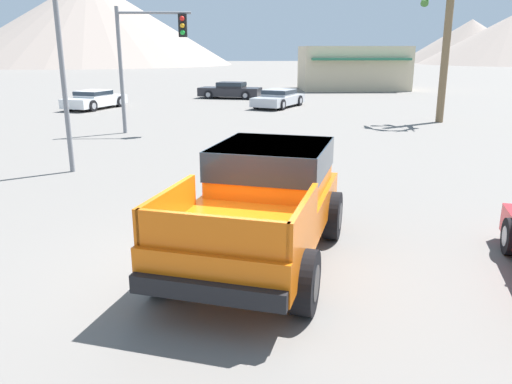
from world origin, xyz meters
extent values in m
plane|color=slate|center=(0.00, 0.00, 0.00)|extent=(320.00, 320.00, 0.00)
cube|color=orange|center=(0.37, 0.04, 0.79)|extent=(3.37, 5.08, 0.56)
cube|color=orange|center=(0.65, 0.93, 1.46)|extent=(2.42, 2.54, 0.79)
cube|color=#1E2833|center=(0.65, 0.93, 1.60)|extent=(2.47, 2.59, 0.50)
cube|color=orange|center=(-0.97, -0.91, 1.31)|extent=(0.65, 1.81, 0.48)
cube|color=orange|center=(0.90, -1.51, 1.31)|extent=(0.65, 1.81, 0.48)
cube|color=orange|center=(-0.31, -2.06, 1.31)|extent=(1.89, 0.67, 0.48)
cube|color=black|center=(1.09, 2.32, 0.63)|extent=(1.96, 0.76, 0.24)
cube|color=black|center=(-0.36, -2.24, 0.63)|extent=(1.96, 0.76, 0.24)
cylinder|color=black|center=(-0.19, 1.74, 0.45)|extent=(0.55, 0.95, 0.90)
cylinder|color=#232326|center=(-0.19, 1.74, 0.45)|extent=(0.44, 0.57, 0.50)
cylinder|color=black|center=(1.81, 1.10, 0.45)|extent=(0.55, 0.95, 0.90)
cylinder|color=#232326|center=(1.81, 1.10, 0.45)|extent=(0.44, 0.57, 0.50)
cylinder|color=black|center=(-1.08, -1.02, 0.45)|extent=(0.55, 0.95, 0.90)
cylinder|color=#232326|center=(-1.08, -1.02, 0.45)|extent=(0.44, 0.57, 0.50)
cylinder|color=black|center=(0.93, -1.66, 0.45)|extent=(0.55, 0.95, 0.90)
cylinder|color=#232326|center=(0.93, -1.66, 0.45)|extent=(0.44, 0.57, 0.50)
cylinder|color=black|center=(4.78, 0.21, 0.33)|extent=(0.40, 0.69, 0.65)
cylinder|color=#9E9EA3|center=(4.78, 0.21, 0.33)|extent=(0.33, 0.41, 0.36)
cube|color=#B7BABF|center=(2.66, 23.66, 0.44)|extent=(3.71, 4.78, 0.52)
cube|color=#B7BABF|center=(2.71, 23.76, 0.90)|extent=(2.28, 2.40, 0.40)
cube|color=#1E2833|center=(2.71, 23.76, 0.95)|extent=(2.33, 2.45, 0.24)
cylinder|color=black|center=(2.75, 22.04, 0.33)|extent=(0.51, 0.68, 0.65)
cylinder|color=#9E9EA3|center=(2.75, 22.04, 0.33)|extent=(0.38, 0.43, 0.36)
cylinder|color=black|center=(1.24, 22.86, 0.33)|extent=(0.51, 0.68, 0.65)
cylinder|color=#9E9EA3|center=(1.24, 22.86, 0.33)|extent=(0.38, 0.43, 0.36)
cylinder|color=black|center=(4.08, 24.47, 0.33)|extent=(0.51, 0.68, 0.65)
cylinder|color=#9E9EA3|center=(4.08, 24.47, 0.33)|extent=(0.38, 0.43, 0.36)
cylinder|color=black|center=(2.57, 25.29, 0.33)|extent=(0.51, 0.68, 0.65)
cylinder|color=#9E9EA3|center=(2.57, 25.29, 0.33)|extent=(0.38, 0.43, 0.36)
cube|color=#232328|center=(-0.42, 29.78, 0.48)|extent=(4.81, 2.89, 0.61)
cube|color=#232328|center=(-0.32, 29.75, 0.98)|extent=(2.23, 1.99, 0.40)
cube|color=#1E2833|center=(-0.32, 29.75, 1.03)|extent=(2.28, 2.04, 0.24)
cylinder|color=black|center=(-1.99, 29.34, 0.31)|extent=(0.65, 0.38, 0.61)
cylinder|color=#9E9EA3|center=(-1.99, 29.34, 0.31)|extent=(0.39, 0.31, 0.34)
cylinder|color=black|center=(-1.55, 30.97, 0.31)|extent=(0.65, 0.38, 0.61)
cylinder|color=#9E9EA3|center=(-1.55, 30.97, 0.31)|extent=(0.39, 0.31, 0.34)
cylinder|color=black|center=(0.70, 28.60, 0.31)|extent=(0.65, 0.38, 0.61)
cylinder|color=#9E9EA3|center=(0.70, 28.60, 0.31)|extent=(0.39, 0.31, 0.34)
cylinder|color=black|center=(1.15, 30.22, 0.31)|extent=(0.65, 0.38, 0.61)
cylinder|color=#9E9EA3|center=(1.15, 30.22, 0.31)|extent=(0.39, 0.31, 0.34)
cube|color=white|center=(-8.56, 23.31, 0.45)|extent=(3.23, 4.66, 0.54)
cube|color=white|center=(-8.60, 23.21, 0.91)|extent=(2.09, 2.26, 0.38)
cube|color=#1E2833|center=(-8.60, 23.21, 0.96)|extent=(2.13, 2.30, 0.23)
cylinder|color=black|center=(-8.82, 24.86, 0.33)|extent=(0.45, 0.70, 0.66)
cylinder|color=#9E9EA3|center=(-8.82, 24.86, 0.33)|extent=(0.35, 0.43, 0.36)
cylinder|color=black|center=(-7.29, 24.24, 0.33)|extent=(0.45, 0.70, 0.66)
cylinder|color=#9E9EA3|center=(-7.29, 24.24, 0.33)|extent=(0.35, 0.43, 0.36)
cylinder|color=black|center=(-9.84, 22.38, 0.33)|extent=(0.45, 0.70, 0.66)
cylinder|color=#9E9EA3|center=(-9.84, 22.38, 0.33)|extent=(0.35, 0.43, 0.36)
cylinder|color=black|center=(-8.31, 21.75, 0.33)|extent=(0.45, 0.70, 0.66)
cylinder|color=#9E9EA3|center=(-8.31, 21.75, 0.33)|extent=(0.35, 0.43, 0.36)
cylinder|color=slate|center=(-4.78, 13.89, 2.58)|extent=(0.16, 0.16, 5.16)
cylinder|color=slate|center=(-3.28, 13.89, 4.91)|extent=(3.01, 0.11, 0.11)
cube|color=black|center=(-2.14, 13.89, 4.41)|extent=(0.34, 0.26, 0.90)
sphere|color=red|center=(-2.14, 13.74, 4.68)|extent=(0.20, 0.20, 0.20)
sphere|color=orange|center=(-2.14, 13.74, 4.41)|extent=(0.20, 0.20, 0.20)
sphere|color=green|center=(-2.14, 13.74, 4.14)|extent=(0.20, 0.20, 0.20)
cylinder|color=slate|center=(-4.82, 6.78, 4.09)|extent=(0.14, 0.14, 8.17)
cylinder|color=brown|center=(10.09, 16.69, 3.33)|extent=(0.36, 0.47, 6.66)
cube|color=beige|center=(10.52, 37.98, 1.89)|extent=(9.23, 5.62, 3.78)
cube|color=#286B4C|center=(10.52, 34.82, 2.72)|extent=(8.31, 0.70, 0.20)
cone|color=gray|center=(-25.03, 114.24, 5.91)|extent=(43.25, 43.25, 11.81)
cone|color=gray|center=(-34.73, 120.39, 9.99)|extent=(67.60, 67.60, 19.97)
cone|color=gray|center=(67.75, 117.86, 5.87)|extent=(43.17, 43.17, 11.74)
cone|color=gray|center=(65.38, 134.62, 5.81)|extent=(37.36, 37.36, 11.62)
camera|label=1|loc=(0.02, -7.73, 3.45)|focal=35.00mm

